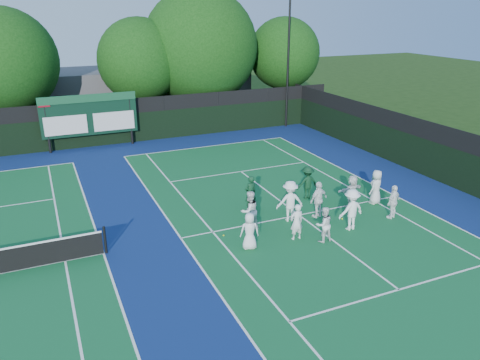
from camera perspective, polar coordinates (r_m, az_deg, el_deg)
name	(u,v)px	position (r m, az deg, el deg)	size (l,w,h in m)	color
ground	(311,224)	(20.30, 8.66, -5.35)	(120.00, 120.00, 0.00)	#1B360E
court_apron	(168,241)	(18.94, -8.73, -7.33)	(34.00, 32.00, 0.01)	navy
near_court	(299,215)	(21.06, 7.22, -4.26)	(11.05, 23.85, 0.01)	#135C2D
back_fence	(106,125)	(32.41, -16.06, 6.45)	(34.00, 0.08, 3.00)	black
divider_fence_right	(453,161)	(26.16, 24.57, 2.12)	(0.08, 32.00, 3.00)	black
scoreboard	(89,115)	(31.72, -17.91, 7.51)	(6.00, 0.21, 3.55)	black
clubhouse	(139,92)	(40.68, -12.25, 10.42)	(18.00, 6.00, 4.00)	#535357
light_pole_right	(289,42)	(35.72, 5.96, 16.39)	(1.20, 0.30, 10.12)	black
tree_b	(6,64)	(35.08, -26.62, 12.49)	(7.00, 7.00, 8.86)	black
tree_c	(142,62)	(35.88, -11.91, 13.87)	(6.06, 6.06, 8.10)	black
tree_d	(202,50)	(37.08, -4.66, 15.55)	(8.66, 8.66, 10.19)	black
tree_e	(285,55)	(40.13, 5.54, 14.92)	(5.81, 5.81, 8.02)	black
tennis_ball_0	(224,235)	(19.08, -2.02, -6.77)	(0.07, 0.07, 0.07)	#CFE11A
tennis_ball_1	(318,194)	(23.48, 9.52, -1.65)	(0.07, 0.07, 0.07)	#CFE11A
tennis_ball_2	(342,219)	(20.96, 12.35, -4.64)	(0.07, 0.07, 0.07)	#CFE11A
tennis_ball_5	(353,193)	(23.86, 13.61, -1.60)	(0.07, 0.07, 0.07)	#CFE11A
player_front_0	(250,231)	(17.84, 1.18, -6.24)	(0.73, 0.47, 1.48)	white
player_front_1	(297,222)	(18.66, 6.92, -5.09)	(0.55, 0.36, 1.51)	white
player_front_2	(324,224)	(18.67, 10.18, -5.36)	(0.71, 0.55, 1.46)	white
player_front_3	(351,210)	(19.82, 13.40, -3.53)	(1.15, 0.66, 1.78)	white
player_front_4	(393,202)	(21.41, 18.20, -2.54)	(0.90, 0.37, 1.53)	white
player_back_0	(250,211)	(19.27, 1.17, -3.77)	(0.83, 0.64, 1.70)	white
player_back_1	(290,201)	(20.16, 6.10, -2.57)	(1.18, 0.68, 1.82)	white
player_back_2	(318,200)	(20.69, 9.55, -2.37)	(0.97, 0.41, 1.66)	white
player_back_3	(352,191)	(22.12, 13.48, -1.31)	(1.43, 0.45, 1.54)	silver
player_back_4	(376,187)	(22.74, 16.26, -0.83)	(0.80, 0.52, 1.64)	silver
coach_left	(250,194)	(21.01, 1.29, -1.67)	(0.62, 0.41, 1.69)	#0F391F
coach_right	(307,183)	(22.62, 8.21, -0.32)	(1.06, 0.61, 1.63)	#0E341C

